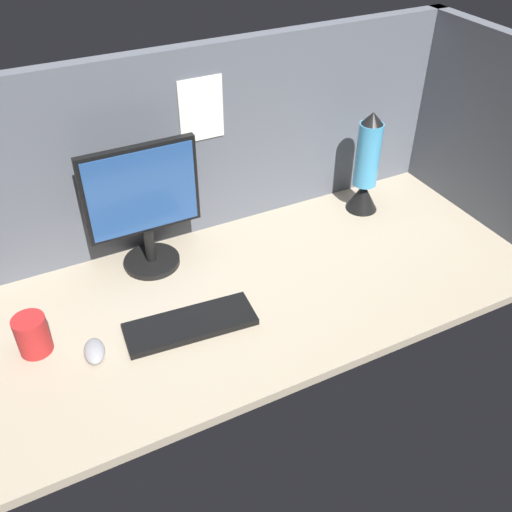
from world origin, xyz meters
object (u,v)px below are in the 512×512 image
Objects in this scene: mouse at (94,351)px; lava_lamp at (366,170)px; monitor at (143,204)px; mug_red_plastic at (32,335)px; keyboard at (190,324)px.

lava_lamp reaches higher than mouse.
lava_lamp is at bearing -2.71° from monitor.
mug_red_plastic is (-13.65, 9.26, 3.99)cm from mouse.
lava_lamp is at bearing 25.40° from keyboard.
lava_lamp is (79.38, 29.60, 14.84)cm from keyboard.
keyboard is 3.25× the size of mug_red_plastic.
keyboard is 0.98× the size of lava_lamp.
mug_red_plastic is (-40.68, 10.54, 4.69)cm from keyboard.
mouse reaches higher than keyboard.
monitor reaches higher than keyboard.
lava_lamp is (106.41, 28.31, 14.14)cm from mouse.
lava_lamp reaches higher than mug_red_plastic.
mouse is at bearing -129.62° from monitor.
mouse is (-27.03, 1.29, 0.70)cm from keyboard.
lava_lamp is (79.84, -3.79, -6.55)cm from monitor.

